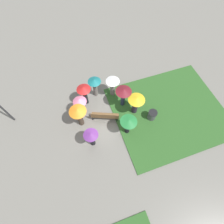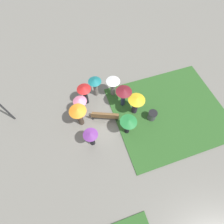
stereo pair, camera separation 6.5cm
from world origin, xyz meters
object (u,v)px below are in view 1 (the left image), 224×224
park_bench (105,116)px  crowd_person_pink (80,103)px  crowd_person_maroon (123,93)px  crowd_person_teal (95,84)px  crowd_person_white (113,85)px  crowd_person_green (128,123)px  crowd_person_orange (79,114)px  crowd_person_red (84,92)px  crowd_person_purple (91,137)px  crowd_person_yellow (136,102)px  trash_bin (152,115)px

park_bench → crowd_person_pink: 1.92m
crowd_person_maroon → crowd_person_teal: bearing=100.9°
crowd_person_white → crowd_person_pink: crowd_person_pink is taller
crowd_person_green → crowd_person_pink: (2.51, -2.43, -0.01)m
crowd_person_teal → crowd_person_green: bearing=-24.5°
crowd_person_green → crowd_person_orange: 3.27m
crowd_person_white → crowd_person_red: (2.14, 0.09, 0.19)m
park_bench → crowd_person_red: size_ratio=1.04×
park_bench → crowd_person_teal: (-0.00, -2.32, 0.76)m
crowd_person_purple → crowd_person_yellow: bearing=-145.7°
trash_bin → crowd_person_teal: bearing=-46.0°
crowd_person_white → park_bench: bearing=84.4°
crowd_person_white → crowd_person_orange: 3.39m
crowd_person_green → crowd_person_yellow: size_ratio=1.00×
park_bench → crowd_person_yellow: crowd_person_yellow is taller
crowd_person_maroon → crowd_person_teal: crowd_person_maroon is taller
crowd_person_green → crowd_person_purple: bearing=-35.9°
crowd_person_white → crowd_person_pink: size_ratio=0.94×
park_bench → crowd_person_maroon: size_ratio=1.02×
trash_bin → crowd_person_white: (1.94, -2.92, 0.74)m
crowd_person_orange → crowd_person_pink: bearing=-14.9°
park_bench → crowd_person_maroon: 2.06m
crowd_person_orange → crowd_person_teal: bearing=-32.9°
park_bench → crowd_person_orange: crowd_person_orange is taller
crowd_person_pink → crowd_person_purple: bearing=42.7°
crowd_person_maroon → crowd_person_red: bearing=121.4°
crowd_person_white → crowd_person_teal: bearing=10.1°
crowd_person_white → crowd_person_yellow: (-0.97, 2.02, 0.14)m
crowd_person_white → trash_bin: bearing=150.8°
trash_bin → crowd_person_green: 2.30m
crowd_person_maroon → crowd_person_purple: 3.72m
crowd_person_pink → crowd_person_white: bearing=150.5°
crowd_person_teal → crowd_person_red: bearing=-103.5°
crowd_person_teal → crowd_person_yellow: size_ratio=0.98×
crowd_person_purple → crowd_person_pink: 2.49m
trash_bin → crowd_person_purple: (4.52, 0.48, 0.79)m
crowd_person_red → crowd_person_teal: bearing=128.3°
crowd_person_maroon → trash_bin: bearing=-83.9°
crowd_person_green → crowd_person_white: (-0.12, -3.35, -0.21)m
crowd_person_teal → crowd_person_yellow: 3.27m
crowd_person_purple → trash_bin: bearing=-160.8°
crowd_person_white → crowd_person_pink: bearing=46.3°
crowd_person_purple → crowd_person_yellow: crowd_person_yellow is taller
crowd_person_maroon → crowd_person_red: 2.74m
crowd_person_maroon → crowd_person_red: size_ratio=1.02×
crowd_person_orange → crowd_person_pink: (-0.30, -0.77, -0.04)m
park_bench → crowd_person_teal: bearing=-67.2°
crowd_person_orange → crowd_person_teal: 2.67m
crowd_person_green → crowd_person_orange: size_ratio=0.93×
crowd_person_pink → crowd_person_green: bearing=87.3°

